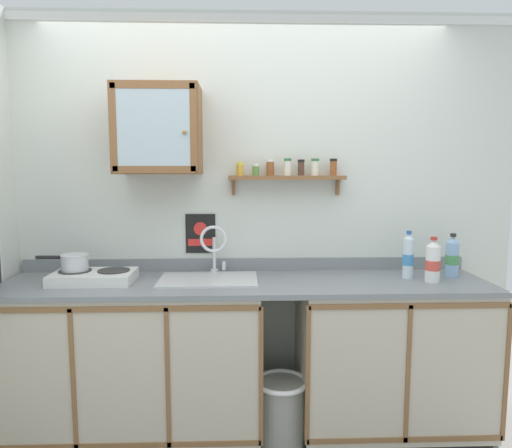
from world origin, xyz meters
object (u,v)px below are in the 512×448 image
object	(u,v)px
bottle_water_blue_0	(452,257)
warning_sign	(201,234)
saucepan	(74,262)
bottle_water_clear_1	(408,257)
sink	(209,283)
wall_cabinet	(158,130)
hot_plate_stove	(94,277)
trash_bin	(281,412)
bottle_opaque_white_2	(433,262)

from	to	relation	value
bottle_water_blue_0	warning_sign	size ratio (longest dim) A/B	1.05
saucepan	bottle_water_clear_1	distance (m)	1.98
sink	bottle_water_clear_1	xyz separation A→B (m)	(1.20, 0.01, 0.15)
sink	wall_cabinet	distance (m)	0.95
warning_sign	saucepan	bearing A→B (deg)	-159.29
hot_plate_stove	saucepan	bearing A→B (deg)	169.74
hot_plate_stove	wall_cabinet	bearing A→B (deg)	19.36
saucepan	trash_bin	size ratio (longest dim) A/B	0.74
wall_cabinet	trash_bin	bearing A→B (deg)	-20.21
hot_plate_stove	trash_bin	size ratio (longest dim) A/B	1.13
wall_cabinet	warning_sign	xyz separation A→B (m)	(0.23, 0.16, -0.64)
bottle_water_clear_1	wall_cabinet	world-z (taller)	wall_cabinet
bottle_water_blue_0	bottle_opaque_white_2	bearing A→B (deg)	-142.71
sink	bottle_water_clear_1	distance (m)	1.21
bottle_opaque_white_2	bottle_water_clear_1	bearing A→B (deg)	138.80
warning_sign	bottle_water_blue_0	bearing A→B (deg)	-7.83
saucepan	bottle_opaque_white_2	bearing A→B (deg)	-2.11
saucepan	bottle_water_clear_1	world-z (taller)	bottle_water_clear_1
hot_plate_stove	warning_sign	world-z (taller)	warning_sign
bottle_water_clear_1	bottle_opaque_white_2	size ratio (longest dim) A/B	1.08
wall_cabinet	trash_bin	world-z (taller)	wall_cabinet
bottle_water_blue_0	bottle_water_clear_1	bearing A→B (deg)	-172.69
bottle_water_blue_0	bottle_water_clear_1	world-z (taller)	bottle_water_clear_1
wall_cabinet	trash_bin	size ratio (longest dim) A/B	1.26
hot_plate_stove	bottle_water_clear_1	size ratio (longest dim) A/B	1.60
hot_plate_stove	bottle_water_clear_1	xyz separation A→B (m)	(1.86, 0.04, 0.10)
bottle_water_blue_0	bottle_opaque_white_2	size ratio (longest dim) A/B	1.00
saucepan	bottle_water_blue_0	bearing A→B (deg)	1.44
hot_plate_stove	bottle_opaque_white_2	world-z (taller)	bottle_opaque_white_2
wall_cabinet	trash_bin	xyz separation A→B (m)	(0.71, -0.26, -1.63)
bottle_water_blue_0	warning_sign	world-z (taller)	warning_sign
saucepan	bottle_water_clear_1	bearing A→B (deg)	0.58
sink	bottle_water_clear_1	world-z (taller)	sink
bottle_opaque_white_2	trash_bin	bearing A→B (deg)	-175.12
hot_plate_stove	bottle_water_blue_0	bearing A→B (deg)	2.07
warning_sign	wall_cabinet	bearing A→B (deg)	-144.66
bottle_water_blue_0	hot_plate_stove	bearing A→B (deg)	-177.93
bottle_water_clear_1	bottle_opaque_white_2	world-z (taller)	bottle_water_clear_1
hot_plate_stove	bottle_opaque_white_2	size ratio (longest dim) A/B	1.74
bottle_water_blue_0	bottle_opaque_white_2	xyz separation A→B (m)	(-0.18, -0.13, -0.00)
bottle_water_blue_0	trash_bin	world-z (taller)	bottle_water_blue_0
bottle_opaque_white_2	warning_sign	bearing A→B (deg)	165.83
wall_cabinet	warning_sign	size ratio (longest dim) A/B	2.05
hot_plate_stove	warning_sign	bearing A→B (deg)	25.92
bottle_water_clear_1	wall_cabinet	distance (m)	1.67
saucepan	warning_sign	size ratio (longest dim) A/B	1.20
saucepan	wall_cabinet	xyz separation A→B (m)	(0.49, 0.11, 0.77)
saucepan	bottle_opaque_white_2	size ratio (longest dim) A/B	1.14
sink	saucepan	size ratio (longest dim) A/B	1.91
bottle_water_clear_1	trash_bin	distance (m)	1.18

